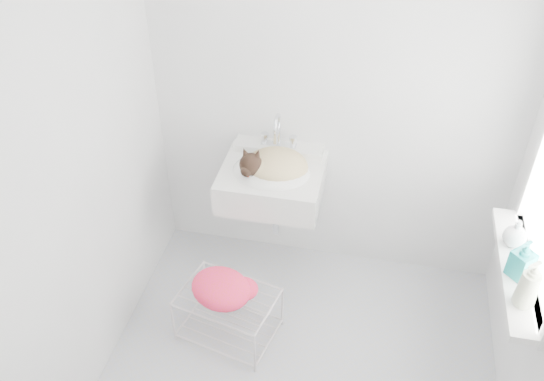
% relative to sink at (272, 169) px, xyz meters
% --- Properties ---
extents(floor, '(2.20, 2.00, 0.02)m').
position_rel_sink_xyz_m(floor, '(0.32, -0.74, -0.85)').
color(floor, '#B0B0B0').
rests_on(floor, ground).
extents(back_wall, '(2.20, 0.02, 2.50)m').
position_rel_sink_xyz_m(back_wall, '(0.32, 0.26, 0.40)').
color(back_wall, white).
rests_on(back_wall, ground).
extents(left_wall, '(0.02, 2.00, 2.50)m').
position_rel_sink_xyz_m(left_wall, '(-0.78, -0.74, 0.40)').
color(left_wall, white).
rests_on(left_wall, ground).
extents(windowsill, '(0.16, 0.88, 0.04)m').
position_rel_sink_xyz_m(windowsill, '(1.33, -0.54, -0.02)').
color(windowsill, white).
rests_on(windowsill, right_wall).
extents(sink, '(0.60, 0.52, 0.24)m').
position_rel_sink_xyz_m(sink, '(0.00, 0.00, 0.00)').
color(sink, white).
rests_on(sink, back_wall).
extents(faucet, '(0.22, 0.15, 0.22)m').
position_rel_sink_xyz_m(faucet, '(0.00, 0.18, 0.14)').
color(faucet, silver).
rests_on(faucet, sink).
extents(cat, '(0.44, 0.38, 0.25)m').
position_rel_sink_xyz_m(cat, '(0.01, -0.02, 0.04)').
color(cat, '#CFBC88').
rests_on(cat, sink).
extents(wire_rack, '(0.61, 0.49, 0.32)m').
position_rel_sink_xyz_m(wire_rack, '(-0.15, -0.56, -0.70)').
color(wire_rack, silver).
rests_on(wire_rack, floor).
extents(towel, '(0.43, 0.38, 0.15)m').
position_rel_sink_xyz_m(towel, '(-0.17, -0.58, -0.50)').
color(towel, '#D43F00').
rests_on(towel, wire_rack).
extents(bottle_a, '(0.12, 0.12, 0.22)m').
position_rel_sink_xyz_m(bottle_a, '(1.32, -0.78, 0.00)').
color(bottle_a, beige).
rests_on(bottle_a, windowsill).
extents(bottle_b, '(0.13, 0.13, 0.21)m').
position_rel_sink_xyz_m(bottle_b, '(1.32, -0.60, 0.00)').
color(bottle_b, '#147E7F').
rests_on(bottle_b, windowsill).
extents(bottle_c, '(0.14, 0.14, 0.15)m').
position_rel_sink_xyz_m(bottle_c, '(1.32, -0.38, 0.00)').
color(bottle_c, white).
rests_on(bottle_c, windowsill).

